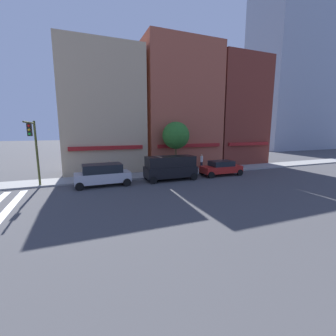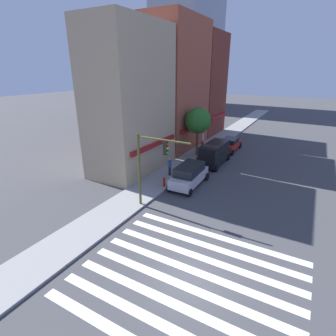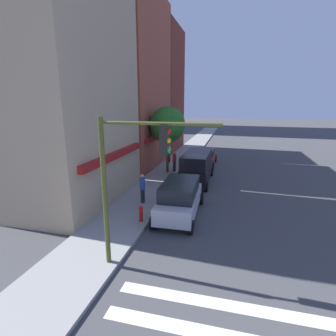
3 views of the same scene
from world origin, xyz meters
name	(u,v)px [view 2 (image 2 of 3)]	position (x,y,z in m)	size (l,w,h in m)	color
ground_plane	(189,278)	(0.00, 0.00, 0.00)	(200.00, 200.00, 0.00)	#424244
sidewalk_left	(81,234)	(0.00, 7.50, 0.07)	(120.00, 3.00, 0.15)	gray
crosswalk_stripes	(189,278)	(0.00, 0.00, 0.00)	(8.52, 10.80, 0.01)	silver
storefront_row	(175,90)	(20.33, 11.50, 7.40)	(26.89, 5.30, 15.56)	tan
traffic_signal	(150,160)	(5.02, 5.43, 3.84)	(0.32, 4.12, 5.62)	#474C1E
suv_silver	(189,175)	(10.14, 4.70, 1.03)	(4.75, 2.12, 1.94)	#B7B7BC
van_black	(214,153)	(16.57, 4.70, 1.29)	(5.01, 2.22, 2.34)	black
sedan_red	(230,144)	(22.49, 4.70, 0.84)	(4.43, 2.02, 1.59)	#B21E19
pedestrian_blue_shirt	(170,166)	(11.09, 7.18, 1.07)	(0.32, 0.32, 1.77)	#23232D
pedestrian_white_shirt	(203,139)	(22.15, 8.30, 1.07)	(0.32, 0.32, 1.77)	#23232D
pedestrian_red_jacket	(202,147)	(18.76, 6.97, 1.07)	(0.32, 0.32, 1.77)	#23232D
fire_hydrant	(164,181)	(8.61, 6.40, 0.61)	(0.24, 0.24, 0.84)	red
street_tree	(198,121)	(18.36, 7.50, 4.25)	(2.99, 2.99, 5.61)	brown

